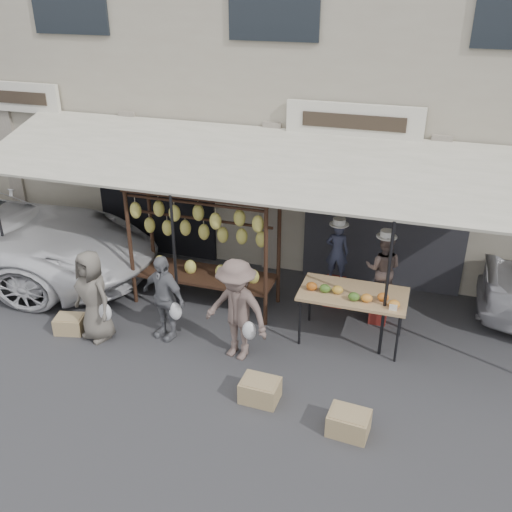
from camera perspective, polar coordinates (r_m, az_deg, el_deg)
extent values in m
plane|color=#2D2D30|center=(9.02, -4.94, -10.94)|extent=(90.00, 90.00, 0.00)
cube|color=#A9A38D|center=(13.52, 5.46, 18.05)|extent=(24.00, 6.00, 7.00)
cube|color=#232328|center=(10.89, 12.69, 3.05)|extent=(3.00, 0.10, 2.50)
cube|color=black|center=(12.14, -9.95, 5.78)|extent=(2.60, 0.10, 2.50)
cube|color=silver|center=(10.32, 9.77, 13.16)|extent=(2.40, 0.10, 0.60)
cube|color=silver|center=(13.23, -22.78, 14.47)|extent=(2.00, 0.10, 0.60)
cube|color=beige|center=(9.75, -0.36, 9.41)|extent=(10.00, 2.34, 0.63)
cylinder|color=black|center=(11.53, -24.06, 2.10)|extent=(0.05, 0.05, 2.30)
cylinder|color=black|center=(9.66, -8.12, -0.33)|extent=(0.05, 0.05, 2.30)
cylinder|color=black|center=(8.84, 12.89, -3.46)|extent=(0.05, 0.05, 2.30)
cylinder|color=black|center=(10.31, -12.44, 0.79)|extent=(0.07, 0.07, 2.20)
cylinder|color=black|center=(9.39, 0.98, -1.22)|extent=(0.07, 0.07, 2.20)
cylinder|color=black|center=(10.94, -10.42, 2.53)|extent=(0.07, 0.07, 2.20)
cylinder|color=black|center=(10.08, 2.30, 0.80)|extent=(0.07, 0.07, 2.20)
cube|color=black|center=(9.68, -5.42, 6.67)|extent=(2.60, 0.90, 0.07)
cylinder|color=black|center=(9.43, -6.21, 5.29)|extent=(2.50, 0.05, 0.05)
cylinder|color=black|center=(10.03, -4.61, 6.68)|extent=(2.50, 0.05, 0.05)
cylinder|color=black|center=(9.88, -5.28, 3.67)|extent=(2.50, 0.05, 0.05)
cube|color=black|center=(10.36, -5.03, -1.94)|extent=(2.50, 0.80, 0.05)
ellipsoid|color=#EFE16A|center=(10.00, -11.95, 4.50)|extent=(0.20, 0.18, 0.30)
ellipsoid|color=#EFE16A|center=(9.94, -9.69, 4.70)|extent=(0.20, 0.18, 0.30)
ellipsoid|color=#EFE16A|center=(9.66, -8.14, 4.26)|extent=(0.20, 0.18, 0.30)
ellipsoid|color=#EFE16A|center=(9.64, -5.79, 4.34)|extent=(0.20, 0.18, 0.30)
ellipsoid|color=#EFE16A|center=(9.39, -4.07, 3.50)|extent=(0.20, 0.18, 0.30)
ellipsoid|color=#EFE16A|center=(9.39, -1.66, 3.83)|extent=(0.20, 0.18, 0.30)
ellipsoid|color=#EFE16A|center=(9.15, 0.20, 3.22)|extent=(0.20, 0.18, 0.30)
ellipsoid|color=#EFE16A|center=(10.41, -10.58, 3.06)|extent=(0.20, 0.18, 0.30)
ellipsoid|color=#EFE16A|center=(10.26, -8.84, 2.80)|extent=(0.20, 0.18, 0.30)
ellipsoid|color=#EFE16A|center=(10.10, -7.07, 2.82)|extent=(0.20, 0.18, 0.30)
ellipsoid|color=#EFE16A|center=(9.98, -5.23, 2.42)|extent=(0.20, 0.18, 0.30)
ellipsoid|color=#EFE16A|center=(9.86, -3.35, 2.14)|extent=(0.20, 0.18, 0.30)
ellipsoid|color=#EFE16A|center=(9.74, -1.42, 1.98)|extent=(0.20, 0.18, 0.30)
ellipsoid|color=#EFE16A|center=(9.64, 0.55, 1.69)|extent=(0.20, 0.18, 0.30)
cube|color=tan|center=(9.23, 9.71, -3.77)|extent=(1.70, 0.90, 0.05)
cylinder|color=black|center=(9.26, 4.40, -6.58)|extent=(0.04, 0.04, 0.85)
cylinder|color=black|center=(9.10, 13.94, -8.03)|extent=(0.04, 0.04, 0.85)
cylinder|color=black|center=(9.87, 5.43, -4.33)|extent=(0.04, 0.04, 0.85)
cylinder|color=black|center=(9.73, 14.34, -5.64)|extent=(0.04, 0.04, 0.85)
ellipsoid|color=#B25919|center=(9.17, 5.59, -3.02)|extent=(0.18, 0.14, 0.14)
ellipsoid|color=#477226|center=(9.13, 6.91, -3.24)|extent=(0.18, 0.14, 0.14)
ellipsoid|color=gold|center=(9.11, 8.17, -3.36)|extent=(0.18, 0.14, 0.14)
ellipsoid|color=#477226|center=(8.97, 9.76, -4.03)|extent=(0.18, 0.14, 0.14)
ellipsoid|color=orange|center=(8.97, 11.01, -4.14)|extent=(0.18, 0.14, 0.14)
ellipsoid|color=orange|center=(9.04, 12.60, -4.03)|extent=(0.18, 0.14, 0.14)
ellipsoid|color=orange|center=(8.90, 13.65, -4.70)|extent=(0.18, 0.14, 0.14)
imported|color=#2F3349|center=(10.14, 8.12, 0.42)|extent=(0.41, 0.28, 1.12)
imported|color=#64524D|center=(9.74, 12.59, -1.26)|extent=(0.62, 0.49, 1.25)
imported|color=#645D53|center=(9.59, -15.97, -3.86)|extent=(0.89, 0.73, 1.57)
imported|color=slate|center=(9.39, -9.23, -4.09)|extent=(0.94, 0.60, 1.48)
imported|color=#6F5A52|center=(8.74, -1.96, -5.44)|extent=(1.21, 0.87, 1.69)
cube|color=maroon|center=(10.52, 7.84, -3.52)|extent=(0.39, 0.39, 0.49)
cube|color=maroon|center=(10.15, 12.14, -5.40)|extent=(0.34, 0.34, 0.41)
cube|color=tan|center=(8.29, 0.41, -13.28)|extent=(0.55, 0.42, 0.32)
cube|color=tan|center=(7.90, 9.25, -16.16)|extent=(0.56, 0.44, 0.32)
cube|color=tan|center=(10.19, -18.09, -6.49)|extent=(0.54, 0.46, 0.28)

